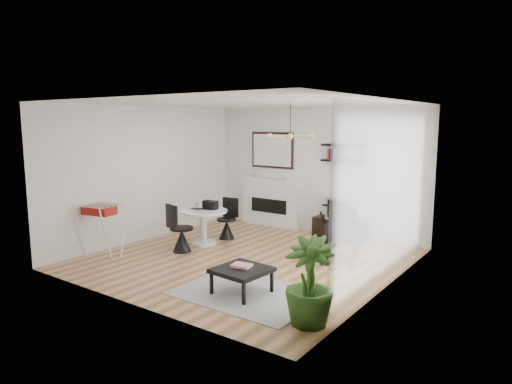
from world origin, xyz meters
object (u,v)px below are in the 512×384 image
Objects in this scene: fireplace at (271,196)px; coffee_table at (242,271)px; potted_plant at (309,282)px; tv_console at (340,228)px; stroller at (341,234)px; dining_table at (204,222)px; crt_tv at (342,208)px; drying_rack at (102,229)px.

fireplace is 4.31m from coffee_table.
tv_console is at bearing 110.44° from potted_plant.
stroller is at bearing 107.26° from potted_plant.
fireplace is at bearing 85.92° from dining_table.
crt_tv is (1.85, -0.13, -0.05)m from fireplace.
dining_table is at bearing -94.08° from fireplace.
fireplace reaches higher than tv_console.
stroller is at bearing 78.93° from coffee_table.
crt_tv reaches higher than tv_console.
potted_plant is at bearing -88.08° from stroller.
fireplace reaches higher than potted_plant.
tv_console is 3.66m from coffee_table.
crt_tv is 0.56× the size of dining_table.
fireplace is 2.89× the size of coffee_table.
drying_rack reaches higher than dining_table.
stroller reaches higher than drying_rack.
dining_table is 0.98× the size of drying_rack.
crt_tv is 4.69m from drying_rack.
coffee_table is at bearing -86.31° from tv_console.
crt_tv is at bearing 40.96° from drying_rack.
drying_rack is 4.22m from stroller.
drying_rack is at bearing 175.88° from potted_plant.
dining_table is at bearing -134.93° from crt_tv.
potted_plant is at bearing -29.69° from dining_table.
crt_tv is 0.49× the size of stroller.
stroller is (2.48, -1.52, -0.22)m from fireplace.
tv_console is 0.44m from crt_tv.
coffee_table is (2.19, -1.64, -0.12)m from dining_table.
stroller is 1.01× the size of potted_plant.
dining_table is 2.71m from stroller.
stroller is 2.31m from coffee_table.
fireplace is 1.87m from tv_console.
crt_tv is at bearing 99.19° from stroller.
potted_plant is at bearing -14.43° from drying_rack.
tv_console is at bearing 93.69° from coffee_table.
tv_console is 1.02× the size of stroller.
dining_table reaches higher than coffee_table.
potted_plant reaches higher than drying_rack.
potted_plant is (1.25, -0.32, 0.20)m from coffee_table.
stroller reaches higher than crt_tv.
tv_console is 1.57m from stroller.
tv_console is (1.81, -0.13, -0.48)m from fireplace.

